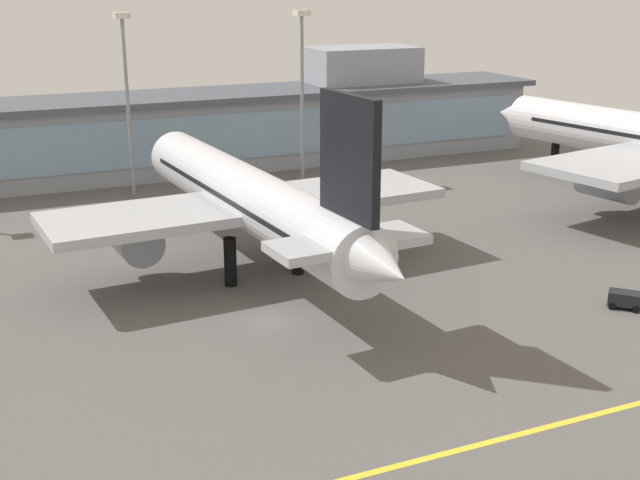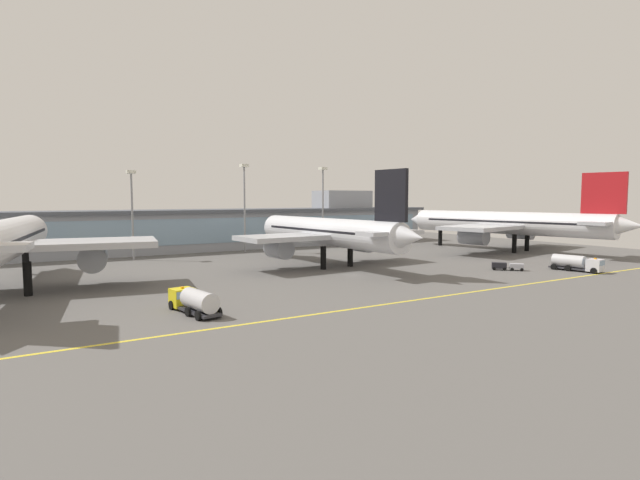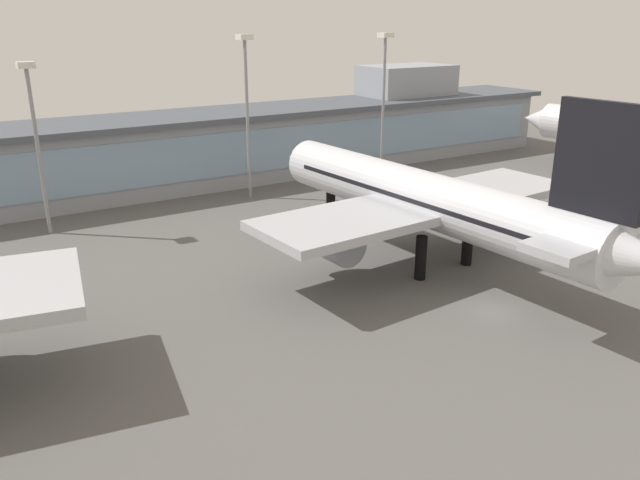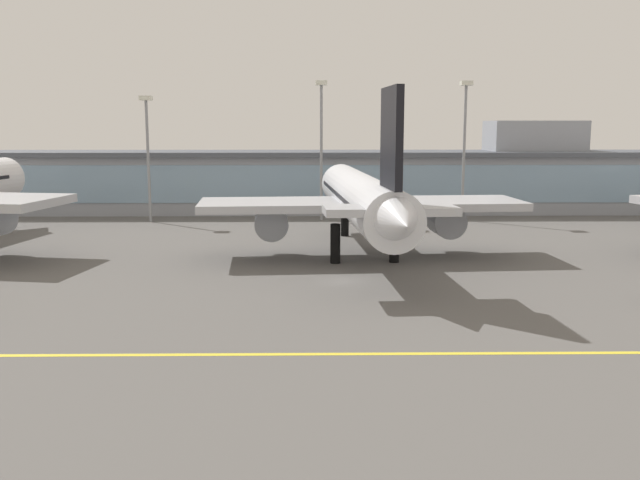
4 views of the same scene
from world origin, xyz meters
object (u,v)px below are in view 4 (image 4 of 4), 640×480
Objects in this scene: apron_light_mast_centre at (465,129)px; apron_light_mast_west at (321,129)px; airliner_near_right at (361,200)px; apron_light_mast_east at (147,138)px.

apron_light_mast_west is at bearing 178.45° from apron_light_mast_centre.
apron_light_mast_east is at bearing 41.57° from airliner_near_right.
apron_light_mast_west reaches higher than airliner_near_right.
apron_light_mast_centre is at bearing -34.19° from airliner_near_right.
apron_light_mast_west is 1.12× the size of apron_light_mast_east.
apron_light_mast_centre is (18.42, 31.55, 7.74)m from airliner_near_right.
apron_light_mast_centre is 49.38m from apron_light_mast_east.
apron_light_mast_west is (-4.05, 32.16, 7.78)m from airliner_near_right.
airliner_near_right is 37.35m from apron_light_mast_centre.
airliner_near_right is 43.85m from apron_light_mast_east.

